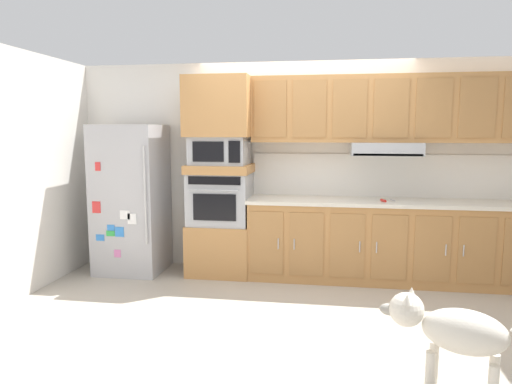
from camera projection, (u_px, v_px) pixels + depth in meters
ground_plane at (295, 299)px, 4.68m from camera, size 9.60×9.60×0.00m
back_kitchen_wall at (303, 167)px, 5.61m from camera, size 6.20×0.12×2.50m
side_panel_left at (35, 172)px, 4.95m from camera, size 0.12×7.10×2.50m
refrigerator at (131, 199)px, 5.54m from camera, size 0.76×0.73×1.76m
oven_base_cabinet at (221, 248)px, 5.52m from camera, size 0.74×0.62×0.60m
built_in_oven at (220, 198)px, 5.44m from camera, size 0.70×0.62×0.60m
appliance_mid_shelf at (220, 169)px, 5.40m from camera, size 0.74×0.62×0.10m
microwave at (220, 151)px, 5.37m from camera, size 0.64×0.54×0.32m
appliance_upper_cabinet at (220, 107)px, 5.30m from camera, size 0.74×0.62×0.68m
lower_cabinet_run at (386, 242)px, 5.21m from camera, size 3.07×0.63×0.88m
countertop_slab at (387, 202)px, 5.15m from camera, size 3.11×0.64×0.04m
backsplash_panel at (385, 176)px, 5.40m from camera, size 3.11×0.02×0.50m
upper_cabinet_with_hood at (389, 111)px, 5.14m from camera, size 3.07×0.48×0.88m
screwdriver at (384, 200)px, 5.05m from camera, size 0.16×0.15×0.03m
dog at (451, 330)px, 2.93m from camera, size 0.91×0.45×0.65m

